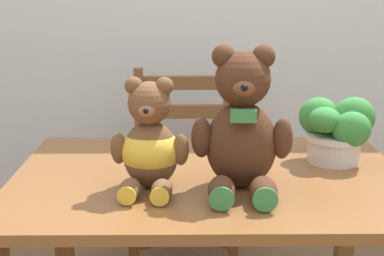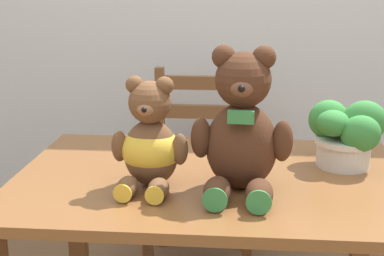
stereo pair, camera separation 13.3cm
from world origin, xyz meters
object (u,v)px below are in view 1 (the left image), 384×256
Objects in this scene: teddy_bear_left at (150,145)px; teddy_bear_right at (242,129)px; potted_plant at (336,129)px; wooden_chair_behind at (184,172)px.

teddy_bear_right is at bearing -176.99° from teddy_bear_left.
teddy_bear_left is 0.61m from potted_plant.
teddy_bear_right is (0.16, -0.84, 0.43)m from wooden_chair_behind.
teddy_bear_left reaches higher than wooden_chair_behind.
teddy_bear_right is at bearing 101.03° from wooden_chair_behind.
teddy_bear_left is (-0.08, -0.83, 0.38)m from wooden_chair_behind.
teddy_bear_right is (0.25, -0.01, 0.05)m from teddy_bear_left.
potted_plant is at bearing -142.12° from teddy_bear_right.
wooden_chair_behind is at bearing 127.98° from potted_plant.
teddy_bear_left is at bearing 1.72° from teddy_bear_right.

